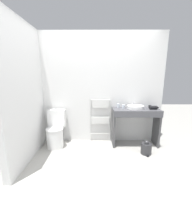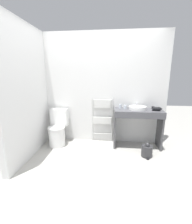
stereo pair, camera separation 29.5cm
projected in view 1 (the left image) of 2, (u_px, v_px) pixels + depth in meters
ground_plane at (101, 172)px, 2.47m from camera, size 12.00×12.00×0.00m
wall_back at (100, 89)px, 3.46m from camera, size 2.87×0.12×2.48m
wall_side at (27, 93)px, 2.80m from camera, size 0.12×1.90×2.48m
toilet at (56, 131)px, 3.33m from camera, size 0.39×0.53×0.82m
towel_radiator at (100, 114)px, 3.49m from camera, size 0.49×0.06×1.06m
vanity_counter at (136, 121)px, 3.32m from camera, size 1.01×0.46×0.85m
sink_basin at (135, 107)px, 3.29m from camera, size 0.36×0.36×0.07m
faucet at (134, 104)px, 3.43m from camera, size 0.02×0.10×0.13m
cup_near_wall at (118, 106)px, 3.38m from camera, size 0.06×0.06×0.09m
cup_near_edge at (123, 106)px, 3.32m from camera, size 0.06×0.06×0.08m
hair_dryer at (153, 107)px, 3.22m from camera, size 0.20×0.18×0.08m
trash_bin at (146, 148)px, 3.03m from camera, size 0.21×0.24×0.29m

